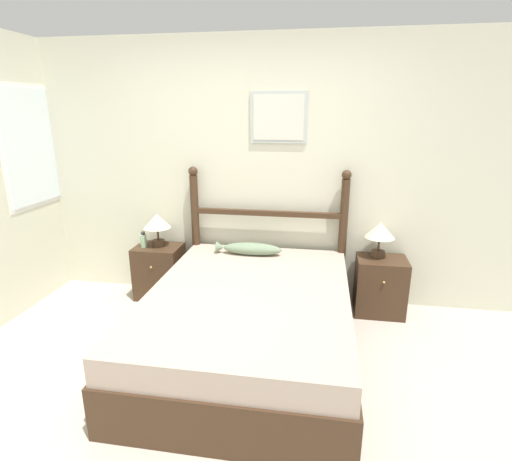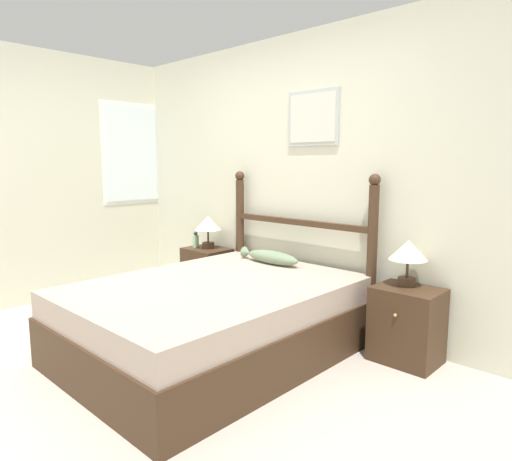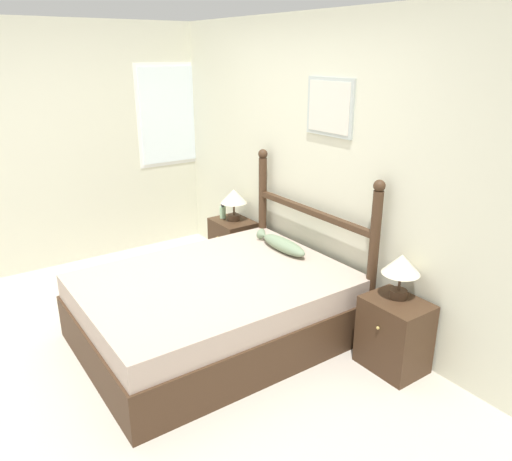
# 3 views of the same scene
# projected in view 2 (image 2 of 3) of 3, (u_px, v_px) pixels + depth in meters

# --- Properties ---
(ground_plane) EXTENTS (16.00, 16.00, 0.00)m
(ground_plane) POSITION_uv_depth(u_px,v_px,m) (129.00, 373.00, 3.13)
(ground_plane) COLOR #B7AD9E
(wall_back) EXTENTS (6.40, 0.08, 2.55)m
(wall_back) POSITION_uv_depth(u_px,v_px,m) (291.00, 179.00, 4.18)
(wall_back) COLOR beige
(wall_back) RESTS_ON ground_plane
(wall_left) EXTENTS (0.08, 6.40, 2.55)m
(wall_left) POSITION_uv_depth(u_px,v_px,m) (8.00, 179.00, 4.41)
(wall_left) COLOR beige
(wall_left) RESTS_ON ground_plane
(bed) EXTENTS (1.55, 2.08, 0.55)m
(bed) POSITION_uv_depth(u_px,v_px,m) (214.00, 319.00, 3.41)
(bed) COLOR #3D2819
(bed) RESTS_ON ground_plane
(headboard) EXTENTS (1.56, 0.09, 1.35)m
(headboard) POSITION_uv_depth(u_px,v_px,m) (298.00, 242.00, 4.06)
(headboard) COLOR #3D2819
(headboard) RESTS_ON ground_plane
(nightstand_left) EXTENTS (0.46, 0.38, 0.55)m
(nightstand_left) POSITION_uv_depth(u_px,v_px,m) (207.00, 274.00, 4.79)
(nightstand_left) COLOR #3D2819
(nightstand_left) RESTS_ON ground_plane
(nightstand_right) EXTENTS (0.46, 0.38, 0.55)m
(nightstand_right) POSITION_uv_depth(u_px,v_px,m) (407.00, 325.00, 3.28)
(nightstand_right) COLOR #3D2819
(nightstand_right) RESTS_ON ground_plane
(table_lamp_left) EXTENTS (0.27, 0.27, 0.34)m
(table_lamp_left) POSITION_uv_depth(u_px,v_px,m) (208.00, 225.00, 4.72)
(table_lamp_left) COLOR #422D1E
(table_lamp_left) RESTS_ON nightstand_left
(table_lamp_right) EXTENTS (0.27, 0.27, 0.34)m
(table_lamp_right) POSITION_uv_depth(u_px,v_px,m) (408.00, 253.00, 3.27)
(table_lamp_right) COLOR #422D1E
(table_lamp_right) RESTS_ON nightstand_right
(bottle) EXTENTS (0.07, 0.07, 0.17)m
(bottle) POSITION_uv_depth(u_px,v_px,m) (196.00, 240.00, 4.79)
(bottle) COLOR #99C699
(bottle) RESTS_ON nightstand_left
(fish_pillow) EXTENTS (0.63, 0.15, 0.12)m
(fish_pillow) POSITION_uv_depth(u_px,v_px,m) (270.00, 257.00, 4.01)
(fish_pillow) COLOR gray
(fish_pillow) RESTS_ON bed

